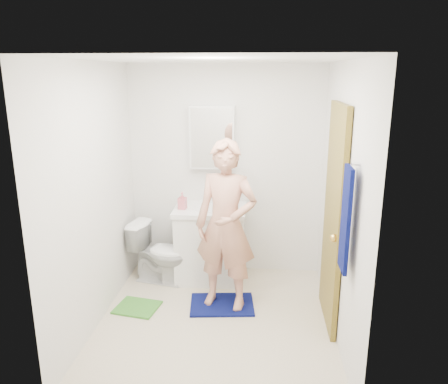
% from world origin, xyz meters
% --- Properties ---
extents(floor, '(2.20, 2.40, 0.02)m').
position_xyz_m(floor, '(0.00, 0.00, -0.01)').
color(floor, beige).
rests_on(floor, ground).
extents(ceiling, '(2.20, 2.40, 0.02)m').
position_xyz_m(ceiling, '(0.00, 0.00, 2.41)').
color(ceiling, white).
rests_on(ceiling, ground).
extents(wall_back, '(2.20, 0.02, 2.40)m').
position_xyz_m(wall_back, '(0.00, 1.21, 1.20)').
color(wall_back, silver).
rests_on(wall_back, ground).
extents(wall_front, '(2.20, 0.02, 2.40)m').
position_xyz_m(wall_front, '(0.00, -1.21, 1.20)').
color(wall_front, silver).
rests_on(wall_front, ground).
extents(wall_left, '(0.02, 2.40, 2.40)m').
position_xyz_m(wall_left, '(-1.11, 0.00, 1.20)').
color(wall_left, silver).
rests_on(wall_left, ground).
extents(wall_right, '(0.02, 2.40, 2.40)m').
position_xyz_m(wall_right, '(1.11, 0.00, 1.20)').
color(wall_right, silver).
rests_on(wall_right, ground).
extents(vanity_cabinet, '(0.75, 0.55, 0.80)m').
position_xyz_m(vanity_cabinet, '(-0.15, 0.91, 0.40)').
color(vanity_cabinet, white).
rests_on(vanity_cabinet, floor).
extents(countertop, '(0.79, 0.59, 0.05)m').
position_xyz_m(countertop, '(-0.15, 0.91, 0.83)').
color(countertop, white).
rests_on(countertop, vanity_cabinet).
extents(sink_basin, '(0.40, 0.40, 0.03)m').
position_xyz_m(sink_basin, '(-0.15, 0.91, 0.84)').
color(sink_basin, white).
rests_on(sink_basin, countertop).
extents(faucet, '(0.03, 0.03, 0.12)m').
position_xyz_m(faucet, '(-0.15, 1.09, 0.91)').
color(faucet, silver).
rests_on(faucet, countertop).
extents(medicine_cabinet, '(0.50, 0.12, 0.70)m').
position_xyz_m(medicine_cabinet, '(-0.15, 1.14, 1.60)').
color(medicine_cabinet, white).
rests_on(medicine_cabinet, wall_back).
extents(mirror_panel, '(0.46, 0.01, 0.66)m').
position_xyz_m(mirror_panel, '(-0.15, 1.08, 1.60)').
color(mirror_panel, white).
rests_on(mirror_panel, wall_back).
extents(door, '(0.05, 0.80, 2.05)m').
position_xyz_m(door, '(1.07, 0.15, 1.02)').
color(door, olive).
rests_on(door, ground).
extents(door_knob, '(0.07, 0.07, 0.07)m').
position_xyz_m(door_knob, '(1.03, -0.17, 0.95)').
color(door_knob, gold).
rests_on(door_knob, door).
extents(towel, '(0.03, 0.24, 0.80)m').
position_xyz_m(towel, '(1.03, -0.57, 1.25)').
color(towel, '#080F4F').
rests_on(towel, wall_right).
extents(towel_hook, '(0.06, 0.02, 0.02)m').
position_xyz_m(towel_hook, '(1.07, -0.57, 1.67)').
color(towel_hook, silver).
rests_on(towel_hook, wall_right).
extents(toilet, '(0.74, 0.52, 0.69)m').
position_xyz_m(toilet, '(-0.70, 0.79, 0.34)').
color(toilet, white).
rests_on(toilet, floor).
extents(bath_mat, '(0.68, 0.52, 0.02)m').
position_xyz_m(bath_mat, '(0.03, 0.29, 0.01)').
color(bath_mat, '#080F4F').
rests_on(bath_mat, floor).
extents(green_rug, '(0.47, 0.42, 0.02)m').
position_xyz_m(green_rug, '(-0.81, 0.17, 0.01)').
color(green_rug, '#428F2F').
rests_on(green_rug, floor).
extents(soap_dispenser, '(0.10, 0.10, 0.19)m').
position_xyz_m(soap_dispenser, '(-0.45, 0.85, 0.94)').
color(soap_dispenser, '#D46370').
rests_on(soap_dispenser, countertop).
extents(toothbrush_cup, '(0.17, 0.17, 0.10)m').
position_xyz_m(toothbrush_cup, '(0.03, 1.04, 0.90)').
color(toothbrush_cup, '#59387B').
rests_on(toothbrush_cup, countertop).
extents(man, '(0.69, 0.53, 1.68)m').
position_xyz_m(man, '(0.07, 0.30, 0.86)').
color(man, tan).
rests_on(man, bath_mat).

